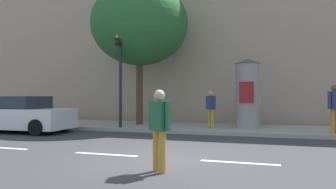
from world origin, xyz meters
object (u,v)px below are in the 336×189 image
object	(u,v)px
traffic_light	(119,61)
street_tree	(140,24)
parked_car_blue	(19,115)
pedestrian_in_dark_shirt	(255,104)
pedestrian_near_pole	(335,105)
pedestrian_in_red_top	(211,106)
poster_column	(247,93)
pedestrian_in_light_jacket	(159,124)

from	to	relation	value
traffic_light	street_tree	distance (m)	2.70
parked_car_blue	pedestrian_in_dark_shirt	bearing A→B (deg)	27.14
pedestrian_near_pole	pedestrian_in_red_top	bearing A→B (deg)	168.02
street_tree	parked_car_blue	bearing A→B (deg)	-139.04
traffic_light	parked_car_blue	size ratio (longest dim) A/B	0.96
pedestrian_in_dark_shirt	parked_car_blue	bearing A→B (deg)	-152.86
street_tree	parked_car_blue	xyz separation A→B (m)	(-4.06, -3.52, -4.30)
pedestrian_in_red_top	parked_car_blue	distance (m)	8.22
poster_column	parked_car_blue	size ratio (longest dim) A/B	0.66
pedestrian_in_light_jacket	pedestrian_in_dark_shirt	size ratio (longest dim) A/B	1.01
pedestrian_in_dark_shirt	street_tree	bearing A→B (deg)	-166.20
pedestrian_in_dark_shirt	pedestrian_near_pole	size ratio (longest dim) A/B	0.91
traffic_light	pedestrian_near_pole	bearing A→B (deg)	1.19
poster_column	pedestrian_in_red_top	xyz separation A→B (m)	(-1.51, -0.52, -0.59)
traffic_light	pedestrian_near_pole	distance (m)	8.70
pedestrian_in_light_jacket	pedestrian_in_dark_shirt	bearing A→B (deg)	82.31
poster_column	parked_car_blue	world-z (taller)	poster_column
pedestrian_in_dark_shirt	pedestrian_near_pole	distance (m)	4.18
traffic_light	poster_column	xyz separation A→B (m)	(5.32, 1.69, -1.40)
poster_column	pedestrian_in_red_top	size ratio (longest dim) A/B	1.87
traffic_light	poster_column	world-z (taller)	traffic_light
poster_column	traffic_light	bearing A→B (deg)	-162.33
pedestrian_in_red_top	parked_car_blue	size ratio (longest dim) A/B	0.35
street_tree	pedestrian_in_red_top	bearing A→B (deg)	-10.36
pedestrian_in_dark_shirt	poster_column	bearing A→B (deg)	-99.71
pedestrian_in_light_jacket	parked_car_blue	size ratio (longest dim) A/B	0.37
street_tree	parked_car_blue	distance (m)	6.88
pedestrian_in_dark_shirt	pedestrian_near_pole	bearing A→B (deg)	-45.55
poster_column	street_tree	distance (m)	6.16
poster_column	pedestrian_in_light_jacket	xyz separation A→B (m)	(-1.08, -8.37, -0.70)
pedestrian_in_light_jacket	pedestrian_in_red_top	bearing A→B (deg)	93.15
traffic_light	pedestrian_near_pole	world-z (taller)	traffic_light
traffic_light	pedestrian_in_dark_shirt	distance (m)	6.69
traffic_light	pedestrian_in_dark_shirt	xyz separation A→B (m)	(5.57, 3.16, -1.94)
poster_column	street_tree	world-z (taller)	street_tree
street_tree	pedestrian_in_dark_shirt	distance (m)	6.80
poster_column	pedestrian_in_light_jacket	bearing A→B (deg)	-97.33
pedestrian_in_light_jacket	pedestrian_near_pole	size ratio (longest dim) A/B	0.92
poster_column	parked_car_blue	xyz separation A→B (m)	(-9.20, -3.38, -0.93)
pedestrian_in_dark_shirt	pedestrian_in_red_top	xyz separation A→B (m)	(-1.76, -1.99, -0.05)
poster_column	pedestrian_in_red_top	bearing A→B (deg)	-160.86
pedestrian_in_light_jacket	parked_car_blue	distance (m)	9.54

